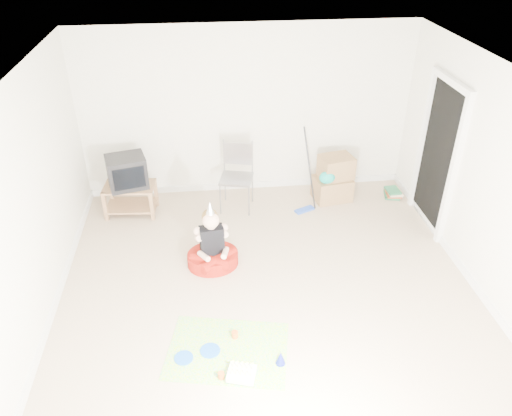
{
  "coord_description": "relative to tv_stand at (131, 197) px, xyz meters",
  "views": [
    {
      "loc": [
        -0.66,
        -4.6,
        4.03
      ],
      "look_at": [
        -0.1,
        0.4,
        0.9
      ],
      "focal_mm": 35.0,
      "sensor_mm": 36.0,
      "label": 1
    }
  ],
  "objects": [
    {
      "name": "ground",
      "position": [
        1.8,
        -1.93,
        -0.27
      ],
      "size": [
        5.0,
        5.0,
        0.0
      ],
      "primitive_type": "plane",
      "color": "tan",
      "rests_on": "ground"
    },
    {
      "name": "doorway_recess",
      "position": [
        4.28,
        -0.73,
        0.75
      ],
      "size": [
        0.02,
        0.9,
        2.05
      ],
      "primitive_type": "cube",
      "color": "black",
      "rests_on": "ground"
    },
    {
      "name": "tv_stand",
      "position": [
        0.0,
        0.0,
        0.0
      ],
      "size": [
        0.78,
        0.53,
        0.46
      ],
      "color": "#916541",
      "rests_on": "ground"
    },
    {
      "name": "crt_tv",
      "position": [
        0.0,
        -0.0,
        0.42
      ],
      "size": [
        0.63,
        0.57,
        0.46
      ],
      "primitive_type": "cube",
      "rotation": [
        0.0,
        0.0,
        0.25
      ],
      "color": "black",
      "rests_on": "tv_stand"
    },
    {
      "name": "folding_chair",
      "position": [
        1.57,
        -0.04,
        0.23
      ],
      "size": [
        0.56,
        0.54,
        1.03
      ],
      "color": "gray",
      "rests_on": "ground"
    },
    {
      "name": "cardboard_boxes",
      "position": [
        3.09,
        0.08,
        0.07
      ],
      "size": [
        0.63,
        0.53,
        0.71
      ],
      "color": "olive",
      "rests_on": "ground"
    },
    {
      "name": "floor_mop",
      "position": [
        2.58,
        -0.24,
        -0.01
      ],
      "size": [
        0.32,
        0.38,
        1.23
      ],
      "color": "blue",
      "rests_on": "ground"
    },
    {
      "name": "book_pile",
      "position": [
        4.07,
        0.04,
        -0.21
      ],
      "size": [
        0.29,
        0.34,
        0.13
      ],
      "color": "#236941",
      "rests_on": "ground"
    },
    {
      "name": "seated_woman",
      "position": [
        1.16,
        -1.4,
        -0.07
      ],
      "size": [
        0.74,
        0.74,
        0.94
      ],
      "color": "#9B180E",
      "rests_on": "ground"
    },
    {
      "name": "party_mat",
      "position": [
        1.25,
        -2.87,
        -0.27
      ],
      "size": [
        1.4,
        1.13,
        0.01
      ],
      "primitive_type": "cube",
      "rotation": [
        0.0,
        0.0,
        -0.21
      ],
      "color": "#ED3285",
      "rests_on": "ground"
    },
    {
      "name": "birthday_cake",
      "position": [
        1.37,
        -3.22,
        -0.23
      ],
      "size": [
        0.32,
        0.29,
        0.14
      ],
      "color": "white",
      "rests_on": "party_mat"
    },
    {
      "name": "blue_plate_near",
      "position": [
        1.07,
        -2.86,
        -0.26
      ],
      "size": [
        0.28,
        0.28,
        0.01
      ],
      "primitive_type": "cylinder",
      "rotation": [
        0.0,
        0.0,
        -0.49
      ],
      "color": "blue",
      "rests_on": "party_mat"
    },
    {
      "name": "blue_plate_far",
      "position": [
        0.79,
        -2.93,
        -0.26
      ],
      "size": [
        0.23,
        0.23,
        0.01
      ],
      "primitive_type": "cylinder",
      "rotation": [
        0.0,
        0.0,
        -0.21
      ],
      "color": "blue",
      "rests_on": "party_mat"
    },
    {
      "name": "orange_cup_near",
      "position": [
        1.34,
        -2.7,
        -0.23
      ],
      "size": [
        0.08,
        0.08,
        0.08
      ],
      "primitive_type": "cylinder",
      "rotation": [
        0.0,
        0.0,
        -0.19
      ],
      "color": "#D75517",
      "rests_on": "party_mat"
    },
    {
      "name": "orange_cup_far",
      "position": [
        1.17,
        -3.22,
        -0.23
      ],
      "size": [
        0.08,
        0.08,
        0.07
      ],
      "primitive_type": "cylinder",
      "rotation": [
        0.0,
        0.0,
        0.23
      ],
      "color": "#D75517",
      "rests_on": "party_mat"
    },
    {
      "name": "blue_party_hat",
      "position": [
        1.77,
        -3.1,
        -0.19
      ],
      "size": [
        0.11,
        0.11,
        0.15
      ],
      "primitive_type": "cone",
      "rotation": [
        0.0,
        0.0,
        -0.02
      ],
      "color": "#1922B5",
      "rests_on": "party_mat"
    }
  ]
}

